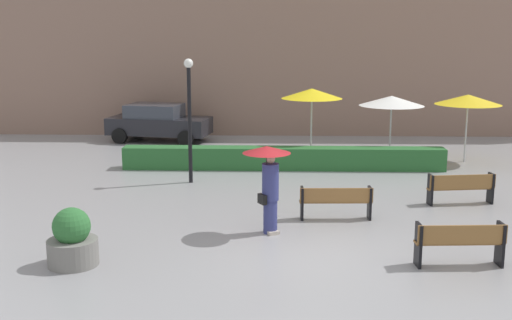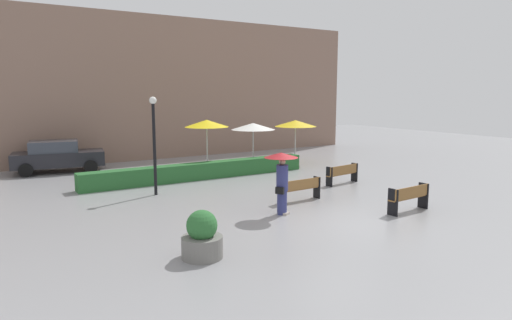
{
  "view_description": "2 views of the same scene",
  "coord_description": "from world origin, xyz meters",
  "px_view_note": "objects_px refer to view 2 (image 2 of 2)",
  "views": [
    {
      "loc": [
        -0.76,
        -12.43,
        4.54
      ],
      "look_at": [
        -1.22,
        2.7,
        1.46
      ],
      "focal_mm": 44.33,
      "sensor_mm": 36.0,
      "label": 1
    },
    {
      "loc": [
        -9.23,
        -10.21,
        3.95
      ],
      "look_at": [
        0.01,
        4.43,
        1.34
      ],
      "focal_mm": 31.92,
      "sensor_mm": 36.0,
      "label": 2
    }
  ],
  "objects_px": {
    "bench_far_right": "(343,173)",
    "patio_umbrella_white": "(253,126)",
    "parked_car": "(58,156)",
    "pedestrian_with_umbrella": "(282,173)",
    "planter_pot": "(202,237)",
    "patio_umbrella_yellow_far": "(295,123)",
    "lamp_post": "(154,135)",
    "bench_near_right": "(410,196)",
    "bench_mid_center": "(300,188)",
    "patio_umbrella_yellow": "(207,123)"
  },
  "relations": [
    {
      "from": "pedestrian_with_umbrella",
      "to": "planter_pot",
      "type": "distance_m",
      "value": 4.48
    },
    {
      "from": "bench_far_right",
      "to": "pedestrian_with_umbrella",
      "type": "relative_size",
      "value": 0.89
    },
    {
      "from": "patio_umbrella_white",
      "to": "parked_car",
      "type": "bearing_deg",
      "value": 157.68
    },
    {
      "from": "planter_pot",
      "to": "parked_car",
      "type": "height_order",
      "value": "parked_car"
    },
    {
      "from": "planter_pot",
      "to": "parked_car",
      "type": "relative_size",
      "value": 0.26
    },
    {
      "from": "bench_far_right",
      "to": "patio_umbrella_yellow_far",
      "type": "xyz_separation_m",
      "value": [
        1.77,
        5.74,
        1.72
      ]
    },
    {
      "from": "bench_far_right",
      "to": "bench_mid_center",
      "type": "relative_size",
      "value": 1.02
    },
    {
      "from": "bench_far_right",
      "to": "lamp_post",
      "type": "bearing_deg",
      "value": 163.15
    },
    {
      "from": "bench_far_right",
      "to": "pedestrian_with_umbrella",
      "type": "xyz_separation_m",
      "value": [
        -5.12,
        -2.64,
        0.89
      ]
    },
    {
      "from": "bench_mid_center",
      "to": "lamp_post",
      "type": "height_order",
      "value": "lamp_post"
    },
    {
      "from": "bench_mid_center",
      "to": "bench_near_right",
      "type": "height_order",
      "value": "bench_near_right"
    },
    {
      "from": "patio_umbrella_white",
      "to": "pedestrian_with_umbrella",
      "type": "bearing_deg",
      "value": -116.42
    },
    {
      "from": "bench_far_right",
      "to": "parked_car",
      "type": "height_order",
      "value": "parked_car"
    },
    {
      "from": "pedestrian_with_umbrella",
      "to": "patio_umbrella_white",
      "type": "bearing_deg",
      "value": 63.58
    },
    {
      "from": "bench_near_right",
      "to": "parked_car",
      "type": "bearing_deg",
      "value": 120.92
    },
    {
      "from": "bench_mid_center",
      "to": "patio_umbrella_yellow_far",
      "type": "distance_m",
      "value": 9.11
    },
    {
      "from": "patio_umbrella_white",
      "to": "parked_car",
      "type": "distance_m",
      "value": 9.87
    },
    {
      "from": "patio_umbrella_yellow",
      "to": "patio_umbrella_white",
      "type": "height_order",
      "value": "patio_umbrella_yellow"
    },
    {
      "from": "parked_car",
      "to": "bench_near_right",
      "type": "bearing_deg",
      "value": -59.08
    },
    {
      "from": "pedestrian_with_umbrella",
      "to": "planter_pot",
      "type": "relative_size",
      "value": 1.74
    },
    {
      "from": "bench_mid_center",
      "to": "patio_umbrella_yellow",
      "type": "bearing_deg",
      "value": 91.79
    },
    {
      "from": "pedestrian_with_umbrella",
      "to": "patio_umbrella_yellow",
      "type": "height_order",
      "value": "patio_umbrella_yellow"
    },
    {
      "from": "bench_mid_center",
      "to": "parked_car",
      "type": "xyz_separation_m",
      "value": [
        -6.42,
        11.17,
        0.32
      ]
    },
    {
      "from": "planter_pot",
      "to": "patio_umbrella_yellow_far",
      "type": "height_order",
      "value": "patio_umbrella_yellow_far"
    },
    {
      "from": "lamp_post",
      "to": "patio_umbrella_yellow_far",
      "type": "distance_m",
      "value": 9.95
    },
    {
      "from": "parked_car",
      "to": "bench_far_right",
      "type": "bearing_deg",
      "value": -44.3
    },
    {
      "from": "patio_umbrella_yellow_far",
      "to": "patio_umbrella_yellow",
      "type": "bearing_deg",
      "value": -178.97
    },
    {
      "from": "planter_pot",
      "to": "patio_umbrella_yellow",
      "type": "xyz_separation_m",
      "value": [
        5.26,
        10.42,
        1.92
      ]
    },
    {
      "from": "lamp_post",
      "to": "patio_umbrella_yellow",
      "type": "xyz_separation_m",
      "value": [
        3.86,
        3.35,
        0.1
      ]
    },
    {
      "from": "bench_mid_center",
      "to": "patio_umbrella_yellow",
      "type": "distance_m",
      "value": 7.41
    },
    {
      "from": "bench_near_right",
      "to": "patio_umbrella_white",
      "type": "xyz_separation_m",
      "value": [
        0.49,
        10.57,
        1.62
      ]
    },
    {
      "from": "bench_mid_center",
      "to": "lamp_post",
      "type": "relative_size",
      "value": 0.48
    },
    {
      "from": "lamp_post",
      "to": "patio_umbrella_yellow",
      "type": "relative_size",
      "value": 1.45
    },
    {
      "from": "bench_near_right",
      "to": "bench_mid_center",
      "type": "bearing_deg",
      "value": 124.42
    },
    {
      "from": "bench_mid_center",
      "to": "pedestrian_with_umbrella",
      "type": "relative_size",
      "value": 0.88
    },
    {
      "from": "bench_mid_center",
      "to": "patio_umbrella_white",
      "type": "relative_size",
      "value": 0.77
    },
    {
      "from": "planter_pot",
      "to": "patio_umbrella_yellow",
      "type": "distance_m",
      "value": 11.83
    },
    {
      "from": "bench_far_right",
      "to": "patio_umbrella_white",
      "type": "bearing_deg",
      "value": 98.2
    },
    {
      "from": "bench_near_right",
      "to": "pedestrian_with_umbrella",
      "type": "xyz_separation_m",
      "value": [
        -3.78,
        1.98,
        0.86
      ]
    },
    {
      "from": "patio_umbrella_white",
      "to": "patio_umbrella_yellow_far",
      "type": "xyz_separation_m",
      "value": [
        2.62,
        -0.21,
        0.07
      ]
    },
    {
      "from": "bench_mid_center",
      "to": "planter_pot",
      "type": "distance_m",
      "value": 6.39
    },
    {
      "from": "lamp_post",
      "to": "parked_car",
      "type": "height_order",
      "value": "lamp_post"
    },
    {
      "from": "patio_umbrella_yellow",
      "to": "bench_near_right",
      "type": "bearing_deg",
      "value": -77.07
    },
    {
      "from": "patio_umbrella_yellow",
      "to": "pedestrian_with_umbrella",
      "type": "bearing_deg",
      "value": -99.73
    },
    {
      "from": "bench_far_right",
      "to": "pedestrian_with_umbrella",
      "type": "height_order",
      "value": "pedestrian_with_umbrella"
    },
    {
      "from": "bench_far_right",
      "to": "patio_umbrella_white",
      "type": "xyz_separation_m",
      "value": [
        -0.86,
        5.95,
        1.65
      ]
    },
    {
      "from": "bench_near_right",
      "to": "patio_umbrella_white",
      "type": "height_order",
      "value": "patio_umbrella_white"
    },
    {
      "from": "bench_far_right",
      "to": "lamp_post",
      "type": "xyz_separation_m",
      "value": [
        -7.56,
        2.29,
        1.83
      ]
    },
    {
      "from": "patio_umbrella_yellow",
      "to": "planter_pot",
      "type": "bearing_deg",
      "value": -116.8
    },
    {
      "from": "bench_near_right",
      "to": "pedestrian_with_umbrella",
      "type": "relative_size",
      "value": 0.86
    }
  ]
}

